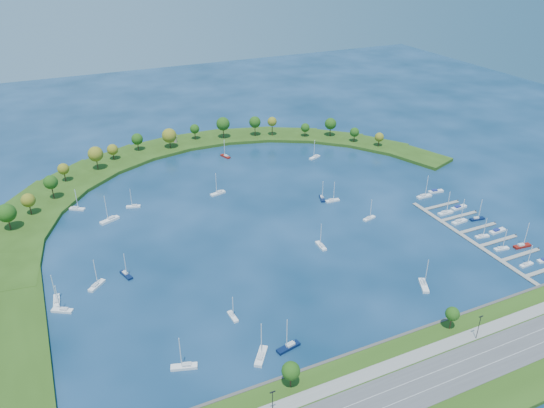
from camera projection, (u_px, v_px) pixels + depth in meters
name	position (u px, v px, depth m)	size (l,w,h in m)	color
ground	(267.00, 217.00, 267.17)	(700.00, 700.00, 0.00)	#07243D
south_shoreline	(423.00, 382.00, 167.92)	(420.00, 43.10, 11.60)	#294713
breakwater	(156.00, 194.00, 288.75)	(286.74, 247.64, 2.00)	#294713
breakwater_trees	(181.00, 146.00, 326.40)	(234.45, 89.01, 15.07)	#382314
harbor_tower	(175.00, 139.00, 354.69)	(2.60, 2.60, 4.32)	gray
dock_system	(481.00, 236.00, 249.49)	(24.28, 82.00, 1.60)	gray
moored_boat_0	(62.00, 310.00, 200.21)	(8.29, 6.26, 12.17)	white
moored_boat_1	(56.00, 300.00, 205.22)	(3.09, 8.69, 12.52)	white
moored_boat_2	(97.00, 285.00, 214.26)	(7.85, 7.74, 12.66)	white
moored_boat_3	(225.00, 156.00, 337.46)	(4.73, 8.34, 11.82)	maroon
moored_boat_4	(321.00, 245.00, 241.29)	(2.64, 8.17, 11.86)	white
moored_boat_5	(218.00, 193.00, 289.74)	(9.26, 4.63, 13.11)	white
moored_boat_6	(322.00, 198.00, 284.32)	(4.47, 7.92, 11.23)	#09173A
moored_boat_7	(77.00, 208.00, 273.57)	(8.15, 6.59, 12.18)	white
moored_boat_8	(110.00, 219.00, 262.70)	(10.38, 6.60, 14.84)	white
moored_boat_9	(184.00, 366.00, 174.29)	(9.28, 5.04, 13.14)	white
moored_boat_10	(289.00, 346.00, 182.46)	(9.36, 4.20, 13.30)	#09173A
moored_boat_11	(369.00, 218.00, 264.56)	(7.75, 3.75, 10.98)	white
moored_boat_12	(332.00, 200.00, 282.01)	(7.98, 2.67, 11.56)	white
moored_boat_13	(233.00, 316.00, 197.16)	(2.27, 6.95, 10.09)	white
moored_boat_14	(133.00, 206.00, 276.07)	(7.67, 4.05, 10.86)	white
moored_boat_15	(424.00, 285.00, 214.26)	(6.57, 9.59, 13.83)	white
moored_boat_16	(315.00, 157.00, 335.96)	(8.89, 5.41, 12.65)	white
moored_boat_17	(261.00, 356.00, 178.43)	(7.96, 9.41, 14.26)	white
moored_boat_18	(126.00, 274.00, 221.04)	(4.45, 8.13, 11.51)	#09173A
docked_boat_0	(527.00, 264.00, 227.80)	(7.12, 2.25, 10.36)	white
docked_boat_2	(501.00, 248.00, 239.26)	(7.54, 3.11, 10.76)	white
docked_boat_3	(522.00, 245.00, 241.22)	(8.89, 3.28, 12.77)	maroon
docked_boat_4	(482.00, 236.00, 248.92)	(7.32, 3.13, 10.43)	white
docked_boat_5	(497.00, 231.00, 253.33)	(9.18, 2.91, 1.85)	white
docked_boat_6	(459.00, 221.00, 261.28)	(9.10, 3.16, 13.14)	white
docked_boat_7	(477.00, 218.00, 264.10)	(8.04, 3.19, 11.49)	#09173A
docked_boat_8	(445.00, 212.00, 269.51)	(8.63, 2.47, 12.66)	white
docked_boat_9	(459.00, 207.00, 274.82)	(9.57, 3.34, 1.92)	white
docked_boat_10	(424.00, 196.00, 286.38)	(8.93, 2.56, 13.10)	white
docked_boat_11	(436.00, 191.00, 291.96)	(9.02, 3.62, 1.79)	white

